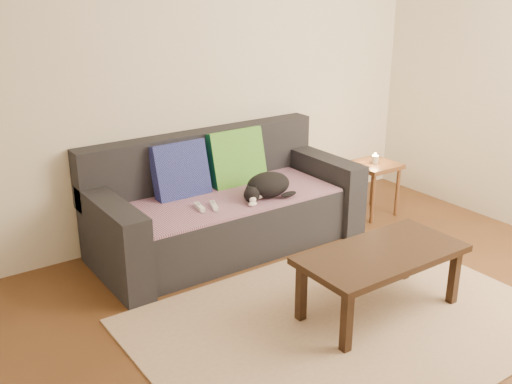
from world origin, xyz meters
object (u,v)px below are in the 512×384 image
Objects in this scene: cat at (267,186)px; wii_remote_b at (214,206)px; wii_remote_a at (199,207)px; side_table at (374,172)px; sofa at (224,209)px; coffee_table at (382,259)px.

cat reaches higher than wii_remote_b.
side_table reaches higher than wii_remote_a.
side_table is (1.44, -0.21, 0.09)m from sofa.
wii_remote_b is 0.31× the size of side_table.
side_table reaches higher than wii_remote_b.
wii_remote_a is 1.38m from coffee_table.
wii_remote_b is (0.10, -0.04, 0.00)m from wii_remote_a.
sofa reaches higher than side_table.
side_table reaches higher than coffee_table.
wii_remote_a is 0.11m from wii_remote_b.
side_table is at bearing 46.27° from coffee_table.
side_table is (1.77, -0.02, -0.06)m from wii_remote_a.
cat reaches higher than wii_remote_a.
sofa is at bearing 100.61° from coffee_table.
wii_remote_a is 0.31× the size of side_table.
side_table is at bearing -70.36° from wii_remote_b.
sofa is 14.00× the size of wii_remote_a.
cat is at bearing -75.69° from wii_remote_b.
cat is 0.44× the size of coffee_table.
wii_remote_b is 1.67m from side_table.
coffee_table is at bearing -144.28° from wii_remote_a.
wii_remote_a reaches higher than coffee_table.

